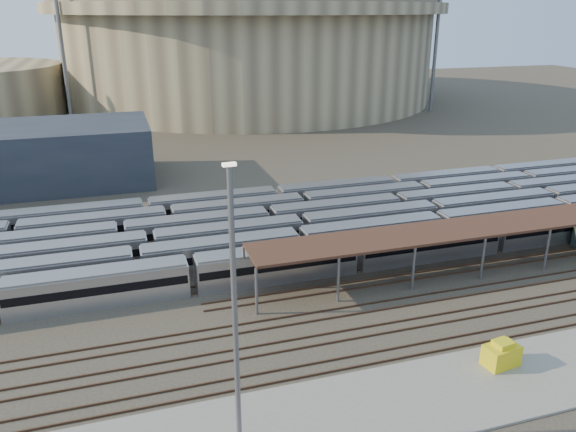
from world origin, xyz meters
The scene contains 12 objects.
ground centered at (0.00, 0.00, 0.00)m, with size 420.00×420.00×0.00m, color #383026.
apron centered at (-5.00, -15.00, 0.10)m, with size 50.00×9.00×0.20m, color gray.
subway_trains centered at (2.19, 18.50, 1.80)m, with size 118.74×23.90×3.60m.
inspection_shed centered at (22.00, 4.00, 4.98)m, with size 60.30×6.00×5.30m.
empty_tracks centered at (0.00, -5.00, 0.09)m, with size 170.00×9.62×0.18m.
stadium centered at (25.00, 140.00, 16.47)m, with size 124.00×124.00×32.50m.
service_building centered at (-35.00, 55.00, 5.00)m, with size 42.00×20.00×10.00m, color #1E232D.
floodlight_0 centered at (-30.00, 110.00, 20.65)m, with size 4.00×1.00×38.40m.
floodlight_2 centered at (70.00, 100.00, 20.65)m, with size 4.00×1.00×38.40m.
floodlight_3 centered at (-10.00, 160.00, 20.65)m, with size 4.00×1.00×38.40m.
yard_light_pole centered at (-13.53, -15.49, 10.23)m, with size 0.82×0.36×19.89m.
yellow_equipment centered at (9.37, -13.23, 1.11)m, with size 2.92×1.82×1.82m, color gold.
Camera 1 is at (-19.55, -46.02, 28.29)m, focal length 35.00 mm.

